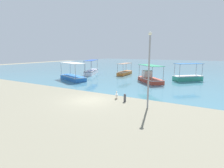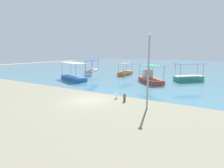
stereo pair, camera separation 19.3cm
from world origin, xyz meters
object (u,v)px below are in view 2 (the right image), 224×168
at_px(pelican, 116,95).
at_px(mooring_bollard, 124,97).
at_px(fishing_boat_center, 150,78).
at_px(lamp_post, 148,67).
at_px(fishing_boat_far_left, 189,77).
at_px(fishing_boat_outer, 92,71).
at_px(fishing_boat_far_right, 125,72).
at_px(fishing_boat_near_right, 73,77).

xyz_separation_m(pelican, mooring_bollard, (1.24, -0.65, 0.04)).
relative_size(fishing_boat_center, lamp_post, 0.84).
height_order(fishing_boat_far_left, lamp_post, lamp_post).
distance_m(fishing_boat_outer, mooring_bollard, 21.53).
height_order(fishing_boat_center, fishing_boat_far_right, fishing_boat_center).
height_order(fishing_boat_far_right, lamp_post, lamp_post).
xyz_separation_m(fishing_boat_near_right, lamp_post, (15.82, -8.08, 2.93)).
height_order(pelican, lamp_post, lamp_post).
relative_size(fishing_boat_near_right, fishing_boat_outer, 0.99).
distance_m(fishing_boat_near_right, lamp_post, 18.00).
bearing_deg(pelican, lamp_post, -20.30).
height_order(fishing_boat_far_left, fishing_boat_far_right, fishing_boat_far_left).
bearing_deg(fishing_boat_outer, pelican, -46.01).
distance_m(fishing_boat_far_left, fishing_boat_far_right, 12.44).
bearing_deg(pelican, fishing_boat_outer, 133.99).
relative_size(fishing_boat_near_right, lamp_post, 1.06).
relative_size(fishing_boat_center, fishing_boat_outer, 0.79).
height_order(fishing_boat_outer, pelican, fishing_boat_outer).
distance_m(fishing_boat_center, fishing_boat_near_right, 12.69).
distance_m(fishing_boat_near_right, mooring_bollard, 15.23).
distance_m(fishing_boat_far_left, lamp_post, 17.41).
bearing_deg(fishing_boat_outer, fishing_boat_far_left, 3.74).
relative_size(fishing_boat_center, mooring_bollard, 6.69).
xyz_separation_m(lamp_post, mooring_bollard, (-2.49, 0.73, -3.06)).
height_order(fishing_boat_far_right, fishing_boat_outer, fishing_boat_outer).
xyz_separation_m(fishing_boat_center, fishing_boat_near_right, (-11.84, -4.57, -0.08)).
relative_size(pelican, mooring_bollard, 1.02).
bearing_deg(fishing_boat_near_right, fishing_boat_far_left, 28.24).
height_order(fishing_boat_center, pelican, fishing_boat_center).
bearing_deg(lamp_post, pelican, 159.70).
bearing_deg(fishing_boat_far_left, fishing_boat_center, -138.23).
relative_size(fishing_boat_far_left, fishing_boat_outer, 0.69).
bearing_deg(mooring_bollard, fishing_boat_outer, 135.15).
bearing_deg(pelican, fishing_boat_center, 91.30).
distance_m(fishing_boat_far_left, mooring_bollard, 16.79).
height_order(fishing_boat_center, fishing_boat_outer, fishing_boat_outer).
height_order(fishing_boat_outer, mooring_bollard, fishing_boat_outer).
distance_m(fishing_boat_near_right, fishing_boat_outer, 8.06).
distance_m(pelican, lamp_post, 5.04).
relative_size(fishing_boat_far_left, lamp_post, 0.73).
xyz_separation_m(fishing_boat_outer, mooring_bollard, (15.27, -15.18, -0.18)).
bearing_deg(fishing_boat_outer, mooring_bollard, -44.85).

